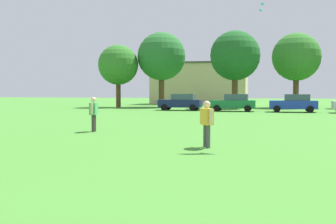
# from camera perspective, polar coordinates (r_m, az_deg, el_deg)

# --- Properties ---
(ground_plane) EXTENTS (160.00, 160.00, 0.00)m
(ground_plane) POSITION_cam_1_polar(r_m,az_deg,el_deg) (30.42, 5.24, -0.83)
(ground_plane) COLOR #42842D
(adult_bystander) EXTENTS (0.54, 0.68, 1.65)m
(adult_bystander) POSITION_cam_1_polar(r_m,az_deg,el_deg) (14.60, 5.38, -1.09)
(adult_bystander) COLOR #4C4C51
(adult_bystander) RESTS_ON ground
(bystander_midfield) EXTENTS (0.39, 0.80, 1.70)m
(bystander_midfield) POSITION_cam_1_polar(r_m,az_deg,el_deg) (20.53, -10.22, 0.12)
(bystander_midfield) COLOR #3F3833
(bystander_midfield) RESTS_ON ground
(parked_car_navy_0) EXTENTS (4.30, 2.02, 1.68)m
(parked_car_navy_0) POSITION_cam_1_polar(r_m,az_deg,el_deg) (42.11, 1.80, 1.40)
(parked_car_navy_0) COLOR #141E4C
(parked_car_navy_0) RESTS_ON ground
(parked_car_green_1) EXTENTS (4.30, 2.02, 1.68)m
(parked_car_green_1) POSITION_cam_1_polar(r_m,az_deg,el_deg) (40.56, 9.07, 1.30)
(parked_car_green_1) COLOR #196B38
(parked_car_green_1) RESTS_ON ground
(parked_car_blue_2) EXTENTS (4.30, 2.02, 1.68)m
(parked_car_blue_2) POSITION_cam_1_polar(r_m,az_deg,el_deg) (40.25, 16.99, 1.19)
(parked_car_blue_2) COLOR #1E38AD
(parked_car_blue_2) RESTS_ON ground
(tree_far_left) EXTENTS (4.85, 4.85, 7.56)m
(tree_far_left) POSITION_cam_1_polar(r_m,az_deg,el_deg) (50.53, -6.89, 6.46)
(tree_far_left) COLOR brown
(tree_far_left) RESTS_ON ground
(tree_left) EXTENTS (5.85, 5.85, 9.12)m
(tree_left) POSITION_cam_1_polar(r_m,az_deg,el_deg) (50.70, -0.91, 7.66)
(tree_left) COLOR brown
(tree_left) RESTS_ON ground
(tree_center) EXTENTS (5.66, 5.66, 8.82)m
(tree_center) POSITION_cam_1_polar(r_m,az_deg,el_deg) (47.80, 9.24, 7.66)
(tree_center) COLOR brown
(tree_center) RESTS_ON ground
(tree_right) EXTENTS (5.65, 5.65, 8.80)m
(tree_right) POSITION_cam_1_polar(r_m,az_deg,el_deg) (51.18, 17.30, 7.24)
(tree_right) COLOR brown
(tree_right) RESTS_ON ground
(house_left) EXTENTS (14.28, 6.51, 6.15)m
(house_left) POSITION_cam_1_polar(r_m,az_deg,el_deg) (61.48, 4.40, 3.96)
(house_left) COLOR beige
(house_left) RESTS_ON ground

